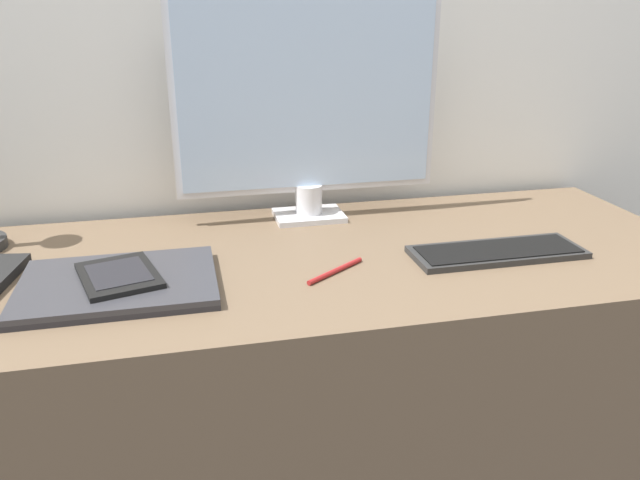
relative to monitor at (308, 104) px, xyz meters
The scene contains 7 objects.
wall_back 0.26m from the monitor, 111.17° to the left, with size 3.60×0.05×2.40m.
desk 0.66m from the monitor, 103.94° to the right, with size 1.57×0.61×0.74m.
monitor is the anchor object (origin of this frame).
keyboard 0.49m from the monitor, 44.61° to the right, with size 0.33×0.12×0.01m.
laptop 0.55m from the monitor, 142.67° to the right, with size 0.32×0.24×0.02m.
ereader 0.54m from the monitor, 142.93° to the right, with size 0.16×0.18×0.01m.
pen 0.40m from the monitor, 93.19° to the right, with size 0.12×0.09×0.01m.
Camera 1 is at (-0.22, -0.87, 1.19)m, focal length 35.00 mm.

